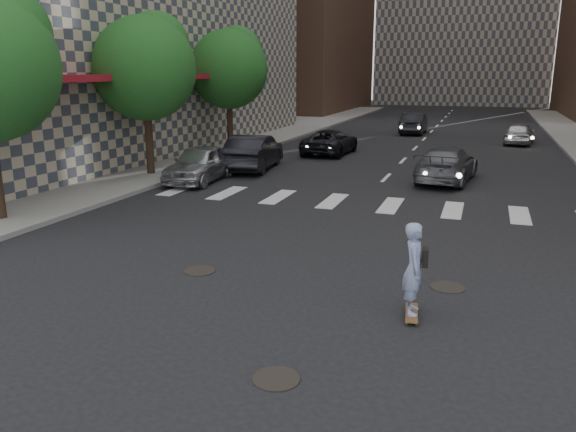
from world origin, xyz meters
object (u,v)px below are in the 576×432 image
(silver_sedan, at_px, (200,164))
(traffic_car_a, at_px, (254,152))
(tree_c, at_px, (230,66))
(traffic_car_b, at_px, (446,164))
(skateboarder, at_px, (414,269))
(traffic_car_c, at_px, (330,142))
(tree_b, at_px, (147,64))
(traffic_car_d, at_px, (519,133))
(traffic_car_e, at_px, (414,123))

(silver_sedan, distance_m, traffic_car_a, 3.49)
(tree_c, xyz_separation_m, traffic_car_b, (11.87, -5.14, -3.95))
(skateboarder, bearing_deg, traffic_car_c, 102.03)
(skateboarder, bearing_deg, tree_b, 131.37)
(skateboarder, distance_m, traffic_car_d, 27.85)
(traffic_car_e, bearing_deg, traffic_car_a, 74.49)
(traffic_car_b, relative_size, traffic_car_d, 1.24)
(traffic_car_a, distance_m, traffic_car_c, 6.29)
(traffic_car_b, bearing_deg, tree_b, 20.25)
(skateboarder, bearing_deg, traffic_car_a, 115.56)
(tree_b, xyz_separation_m, traffic_car_e, (8.38, 20.86, -3.91))
(silver_sedan, bearing_deg, traffic_car_c, 69.67)
(traffic_car_d, bearing_deg, traffic_car_c, 46.13)
(tree_b, bearing_deg, traffic_car_c, 58.86)
(skateboarder, relative_size, traffic_car_c, 0.38)
(skateboarder, height_order, traffic_car_b, skateboarder)
(silver_sedan, distance_m, traffic_car_c, 9.77)
(traffic_car_b, bearing_deg, traffic_car_d, -96.84)
(tree_c, bearing_deg, traffic_car_e, 56.92)
(tree_b, height_order, traffic_car_a, tree_b)
(traffic_car_a, relative_size, traffic_car_b, 1.00)
(skateboarder, xyz_separation_m, traffic_car_e, (-3.86, 31.69, -0.19))
(silver_sedan, height_order, traffic_car_d, silver_sedan)
(traffic_car_b, height_order, traffic_car_d, traffic_car_b)
(traffic_car_b, relative_size, traffic_car_c, 1.03)
(traffic_car_a, relative_size, traffic_car_e, 1.07)
(tree_c, bearing_deg, traffic_car_b, -23.41)
(traffic_car_d, bearing_deg, traffic_car_b, 83.69)
(traffic_car_b, bearing_deg, traffic_car_c, -36.30)
(traffic_car_e, bearing_deg, tree_c, 56.93)
(tree_b, relative_size, tree_c, 1.00)
(skateboarder, height_order, traffic_car_a, skateboarder)
(silver_sedan, height_order, traffic_car_c, silver_sedan)
(traffic_car_d, bearing_deg, silver_sedan, 60.73)
(traffic_car_c, bearing_deg, tree_b, 60.84)
(traffic_car_b, bearing_deg, skateboarder, 98.23)
(silver_sedan, height_order, traffic_car_a, traffic_car_a)
(traffic_car_c, height_order, traffic_car_e, traffic_car_e)
(silver_sedan, xyz_separation_m, traffic_car_e, (5.93, 21.28, 0.01))
(tree_b, distance_m, traffic_car_b, 12.83)
(tree_b, height_order, traffic_car_e, tree_b)
(traffic_car_a, bearing_deg, tree_b, 33.51)
(traffic_car_b, bearing_deg, tree_c, -16.72)
(tree_c, relative_size, traffic_car_b, 1.37)
(tree_c, height_order, traffic_car_e, tree_c)
(traffic_car_a, distance_m, traffic_car_e, 18.60)
(traffic_car_b, bearing_deg, traffic_car_a, 6.16)
(skateboarder, height_order, traffic_car_c, skateboarder)
(traffic_car_c, bearing_deg, traffic_car_b, 138.98)
(traffic_car_d, distance_m, traffic_car_e, 7.94)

